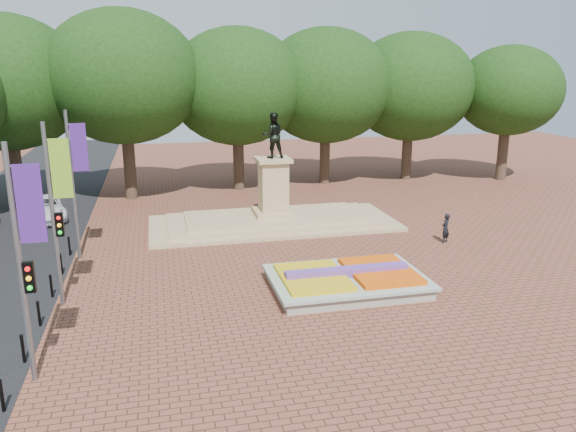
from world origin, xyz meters
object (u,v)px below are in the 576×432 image
Objects in this scene: van at (43,208)px; pedestrian at (446,228)px; monument at (273,210)px; flower_bed at (348,280)px.

pedestrian is (21.10, -9.57, 0.09)m from van.
monument is 13.79m from van.
flower_bed is 20.12m from van.
flower_bed is 10.07m from monument.
monument is 9.09× the size of pedestrian.
monument is at bearing -32.32° from van.
van is at bearing 134.58° from flower_bed.
van is (-13.09, 4.33, -0.20)m from monument.
pedestrian is (6.98, 4.76, 0.39)m from flower_bed.
monument reaches higher than van.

